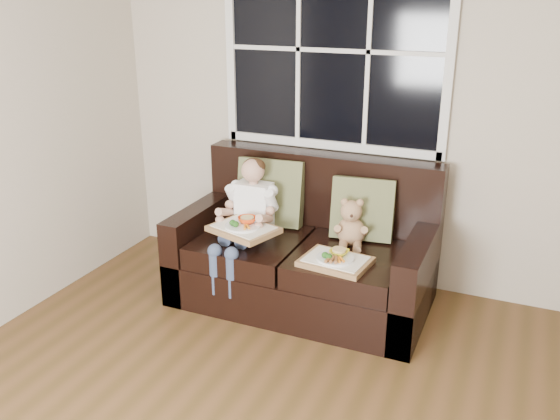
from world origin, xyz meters
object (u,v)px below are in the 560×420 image
at_px(tray_right, 336,260).
at_px(teddy_bear, 351,226).
at_px(loveseat, 306,256).
at_px(tray_left, 244,228).
at_px(child, 248,211).

bearing_deg(tray_right, teddy_bear, 98.24).
height_order(loveseat, tray_right, loveseat).
xyz_separation_m(loveseat, tray_left, (-0.33, -0.28, 0.27)).
bearing_deg(teddy_bear, tray_right, -103.39).
relative_size(teddy_bear, tray_left, 0.68).
distance_m(child, tray_left, 0.18).
bearing_deg(teddy_bear, tray_left, -170.53).
xyz_separation_m(child, tray_right, (0.70, -0.21, -0.15)).
xyz_separation_m(child, tray_left, (0.05, -0.17, -0.05)).
bearing_deg(tray_left, loveseat, 58.22).
bearing_deg(loveseat, teddy_bear, 1.53).
distance_m(tray_left, tray_right, 0.66).
bearing_deg(child, tray_left, -72.79).
xyz_separation_m(child, teddy_bear, (0.69, 0.12, -0.05)).
bearing_deg(loveseat, tray_right, -45.30).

